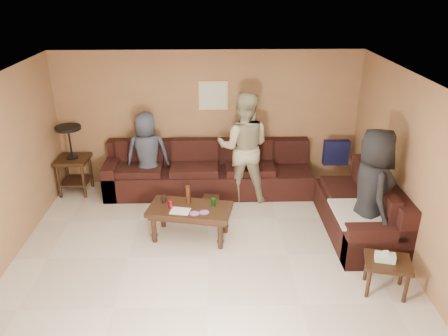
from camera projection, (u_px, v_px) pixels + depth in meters
name	position (u px, v px, depth m)	size (l,w,h in m)	color
room	(206.00, 148.00, 5.55)	(5.60, 5.50, 2.50)	beige
sectional_sofa	(256.00, 188.00, 7.50)	(4.65, 2.90, 0.97)	black
coffee_table	(190.00, 212.00, 6.52)	(1.32, 0.84, 0.79)	#311D10
end_table_left	(73.00, 159.00, 7.81)	(0.58, 0.58, 1.27)	#311D10
side_table_right	(387.00, 265.00, 5.40)	(0.64, 0.57, 0.60)	#311D10
waste_bin	(211.00, 206.00, 7.26)	(0.26, 0.26, 0.31)	#311D10
wall_art	(213.00, 96.00, 7.80)	(0.52, 0.04, 0.52)	#D1B982
person_left	(147.00, 155.00, 7.69)	(0.76, 0.49, 1.55)	#303643
person_middle	(244.00, 147.00, 7.51)	(0.94, 0.73, 1.93)	tan
person_right	(371.00, 191.00, 6.09)	(0.89, 0.58, 1.83)	black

